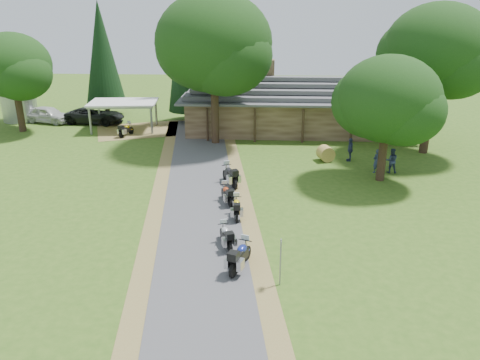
# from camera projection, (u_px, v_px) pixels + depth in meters

# --- Properties ---
(ground) EXTENTS (120.00, 120.00, 0.00)m
(ground) POSITION_uv_depth(u_px,v_px,m) (200.00, 257.00, 21.42)
(ground) COLOR #355919
(ground) RESTS_ON ground
(driveway) EXTENTS (51.95, 51.95, 0.00)m
(driveway) POSITION_uv_depth(u_px,v_px,m) (201.00, 219.00, 25.19)
(driveway) COLOR #4A4A4D
(driveway) RESTS_ON ground
(lodge) EXTENTS (21.40, 9.40, 4.90)m
(lodge) POSITION_uv_depth(u_px,v_px,m) (300.00, 103.00, 42.70)
(lodge) COLOR brown
(lodge) RESTS_ON ground
(silo) EXTENTS (3.64, 3.64, 6.70)m
(silo) POSITION_uv_depth(u_px,v_px,m) (16.00, 87.00, 45.71)
(silo) COLOR gray
(silo) RESTS_ON ground
(carport) EXTENTS (6.38, 4.59, 2.60)m
(carport) POSITION_uv_depth(u_px,v_px,m) (124.00, 116.00, 43.09)
(carport) COLOR silver
(carport) RESTS_ON ground
(car_white_sedan) EXTENTS (4.14, 6.53, 2.02)m
(car_white_sedan) POSITION_uv_depth(u_px,v_px,m) (48.00, 112.00, 45.68)
(car_white_sedan) COLOR silver
(car_white_sedan) RESTS_ON ground
(car_dark_suv) EXTENTS (3.28, 6.38, 2.34)m
(car_dark_suv) POSITION_uv_depth(u_px,v_px,m) (95.00, 111.00, 45.37)
(car_dark_suv) COLOR black
(car_dark_suv) RESTS_ON ground
(motorcycle_row_a) EXTENTS (1.25, 2.07, 1.35)m
(motorcycle_row_a) POSITION_uv_depth(u_px,v_px,m) (240.00, 255.00, 20.26)
(motorcycle_row_a) COLOR navy
(motorcycle_row_a) RESTS_ON ground
(motorcycle_row_b) EXTENTS (1.10, 1.80, 1.17)m
(motorcycle_row_b) POSITION_uv_depth(u_px,v_px,m) (226.00, 235.00, 22.20)
(motorcycle_row_b) COLOR #B3B6BC
(motorcycle_row_b) RESTS_ON ground
(motorcycle_row_c) EXTENTS (0.71, 1.79, 1.20)m
(motorcycle_row_c) POSITION_uv_depth(u_px,v_px,m) (237.00, 207.00, 25.28)
(motorcycle_row_c) COLOR yellow
(motorcycle_row_c) RESTS_ON ground
(motorcycle_row_d) EXTENTS (1.15, 1.83, 1.19)m
(motorcycle_row_d) POSITION_uv_depth(u_px,v_px,m) (227.00, 193.00, 27.09)
(motorcycle_row_d) COLOR #B63E1C
(motorcycle_row_d) RESTS_ON ground
(motorcycle_row_e) EXTENTS (1.48, 2.16, 1.42)m
(motorcycle_row_e) POSITION_uv_depth(u_px,v_px,m) (230.00, 174.00, 29.83)
(motorcycle_row_e) COLOR black
(motorcycle_row_e) RESTS_ON ground
(motorcycle_carport_a) EXTENTS (1.16, 1.89, 1.23)m
(motorcycle_carport_a) POSITION_uv_depth(u_px,v_px,m) (126.00, 129.00, 41.11)
(motorcycle_carport_a) COLOR #CDAD07
(motorcycle_carport_a) RESTS_ON ground
(person_a) EXTENTS (0.68, 0.65, 1.95)m
(person_a) POSITION_uv_depth(u_px,v_px,m) (377.00, 159.00, 31.93)
(person_a) COLOR navy
(person_a) RESTS_ON ground
(person_b) EXTENTS (0.61, 0.46, 2.02)m
(person_b) POSITION_uv_depth(u_px,v_px,m) (392.00, 158.00, 31.92)
(person_b) COLOR navy
(person_b) RESTS_ON ground
(person_c) EXTENTS (0.47, 0.61, 2.03)m
(person_c) POSITION_uv_depth(u_px,v_px,m) (350.00, 148.00, 34.36)
(person_c) COLOR navy
(person_c) RESTS_ON ground
(hay_bale) EXTENTS (1.36, 1.29, 1.12)m
(hay_bale) POSITION_uv_depth(u_px,v_px,m) (326.00, 153.00, 34.52)
(hay_bale) COLOR olive
(hay_bale) RESTS_ON ground
(sign_post) EXTENTS (0.38, 0.06, 2.09)m
(sign_post) POSITION_uv_depth(u_px,v_px,m) (280.00, 263.00, 18.91)
(sign_post) COLOR gray
(sign_post) RESTS_ON ground
(oak_lodge_left) EXTENTS (9.14, 9.14, 13.08)m
(oak_lodge_left) POSITION_uv_depth(u_px,v_px,m) (214.00, 63.00, 36.93)
(oak_lodge_left) COLOR black
(oak_lodge_left) RESTS_ON ground
(oak_lodge_right) EXTENTS (7.74, 7.74, 12.68)m
(oak_lodge_right) POSITION_uv_depth(u_px,v_px,m) (435.00, 70.00, 34.46)
(oak_lodge_right) COLOR black
(oak_lodge_right) RESTS_ON ground
(oak_driveway) EXTENTS (6.39, 6.39, 8.67)m
(oak_driveway) POSITION_uv_depth(u_px,v_px,m) (387.00, 115.00, 29.35)
(oak_driveway) COLOR black
(oak_driveway) RESTS_ON ground
(oak_silo) EXTENTS (6.68, 6.68, 9.54)m
(oak_silo) POSITION_uv_depth(u_px,v_px,m) (14.00, 79.00, 41.20)
(oak_silo) COLOR black
(oak_silo) RESTS_ON ground
(cedar_near) EXTENTS (4.03, 4.03, 14.83)m
(cedar_near) POSITION_uv_depth(u_px,v_px,m) (187.00, 44.00, 44.24)
(cedar_near) COLOR black
(cedar_near) RESTS_ON ground
(cedar_far) EXTENTS (4.08, 4.08, 11.42)m
(cedar_far) POSITION_uv_depth(u_px,v_px,m) (103.00, 59.00, 47.34)
(cedar_far) COLOR black
(cedar_far) RESTS_ON ground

